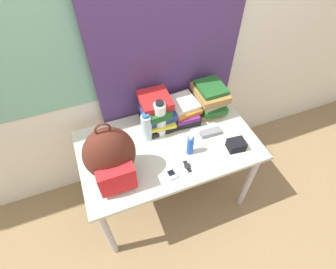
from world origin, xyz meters
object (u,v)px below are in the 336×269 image
object	(u,v)px
backpack	(110,157)
sunglasses_case	(211,133)
book_stack_center	(183,110)
wristwatch	(187,166)
sports_bottle	(160,119)
camera_pouch	(236,145)
sunscreen_bottle	(190,145)
book_stack_right	(210,99)
cell_phone	(171,174)
water_bottle	(147,127)
book_stack_left	(157,111)

from	to	relation	value
backpack	sunglasses_case	size ratio (longest dim) A/B	3.02
book_stack_center	sunglasses_case	size ratio (longest dim) A/B	1.73
sunglasses_case	wristwatch	size ratio (longest dim) A/B	1.64
sports_bottle	camera_pouch	distance (m)	0.55
backpack	sunscreen_bottle	xyz separation A→B (m)	(0.51, -0.01, -0.11)
book_stack_right	sunglasses_case	distance (m)	0.27
sunscreen_bottle	wristwatch	world-z (taller)	sunscreen_bottle
book_stack_center	cell_phone	world-z (taller)	book_stack_center
camera_pouch	wristwatch	world-z (taller)	camera_pouch
water_bottle	wristwatch	xyz separation A→B (m)	(0.16, -0.33, -0.11)
backpack	cell_phone	distance (m)	0.40
water_bottle	sunscreen_bottle	bearing A→B (deg)	-45.61
book_stack_center	water_bottle	distance (m)	0.33
book_stack_center	sunglasses_case	bearing A→B (deg)	-64.23
water_bottle	sunglasses_case	world-z (taller)	water_bottle
book_stack_right	wristwatch	bearing A→B (deg)	-130.58
water_bottle	sports_bottle	distance (m)	0.11
water_bottle	backpack	bearing A→B (deg)	-142.65
water_bottle	book_stack_right	bearing A→B (deg)	10.47
cell_phone	sunglasses_case	distance (m)	0.44
sunscreen_bottle	cell_phone	size ratio (longest dim) A/B	1.82
book_stack_center	book_stack_right	world-z (taller)	book_stack_right
sunscreen_bottle	cell_phone	xyz separation A→B (m)	(-0.18, -0.12, -0.07)
book_stack_center	camera_pouch	bearing A→B (deg)	-62.10
sports_bottle	book_stack_left	bearing A→B (deg)	85.43
book_stack_center	book_stack_right	xyz separation A→B (m)	(0.21, -0.00, 0.05)
sports_bottle	camera_pouch	xyz separation A→B (m)	(0.43, -0.32, -0.11)
sports_bottle	book_stack_right	bearing A→B (deg)	11.48
sunglasses_case	camera_pouch	xyz separation A→B (m)	(0.10, -0.17, 0.02)
book_stack_left	book_stack_center	size ratio (longest dim) A/B	1.13
sports_bottle	sunglasses_case	xyz separation A→B (m)	(0.33, -0.14, -0.12)
backpack	wristwatch	xyz separation A→B (m)	(0.45, -0.11, -0.19)
book_stack_right	wristwatch	world-z (taller)	book_stack_right
sunglasses_case	camera_pouch	world-z (taller)	camera_pouch
book_stack_right	sunglasses_case	xyz separation A→B (m)	(-0.10, -0.23, -0.10)
sunglasses_case	camera_pouch	bearing A→B (deg)	-59.36
book_stack_right	water_bottle	distance (m)	0.54
sunscreen_bottle	sunglasses_case	world-z (taller)	sunscreen_bottle
backpack	book_stack_left	distance (m)	0.52
water_bottle	cell_phone	distance (m)	0.36
sports_bottle	camera_pouch	world-z (taller)	sports_bottle
book_stack_left	camera_pouch	bearing A→B (deg)	-44.35
water_bottle	sports_bottle	size ratio (longest dim) A/B	0.78
book_stack_right	sunglasses_case	bearing A→B (deg)	-113.00
cell_phone	camera_pouch	bearing A→B (deg)	4.23
book_stack_left	sunscreen_bottle	xyz separation A→B (m)	(0.11, -0.33, -0.05)
sunscreen_bottle	sunglasses_case	xyz separation A→B (m)	(0.21, 0.09, -0.06)
sports_bottle	sunglasses_case	distance (m)	0.38
book_stack_center	sunscreen_bottle	size ratio (longest dim) A/B	1.54
backpack	book_stack_center	xyz separation A→B (m)	(0.60, 0.32, -0.12)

